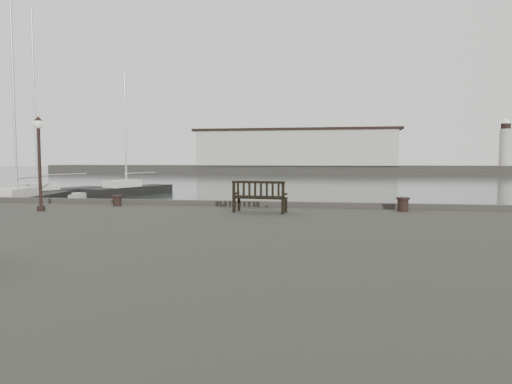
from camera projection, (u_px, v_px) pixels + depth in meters
ground at (293, 250)px, 16.33m from camera, size 400.00×400.00×0.00m
pontoon at (0, 206)px, 29.58m from camera, size 2.00×24.00×0.50m
breakwater at (310, 156)px, 107.22m from camera, size 140.00×9.50×12.20m
bench at (260, 203)px, 14.36m from camera, size 1.74×0.75×0.97m
bollard_left at (117, 201)px, 16.41m from camera, size 0.39×0.39×0.39m
bollard_right at (403, 204)px, 14.67m from camera, size 0.49×0.49×0.46m
lamp_post at (39, 150)px, 14.66m from camera, size 0.31×0.31×3.06m
yacht_b at (44, 197)px, 37.07m from camera, size 5.90×12.25×15.58m
yacht_c at (22, 204)px, 30.65m from camera, size 4.86×11.32×14.61m
yacht_d at (130, 193)px, 41.88m from camera, size 5.20×9.56×11.68m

